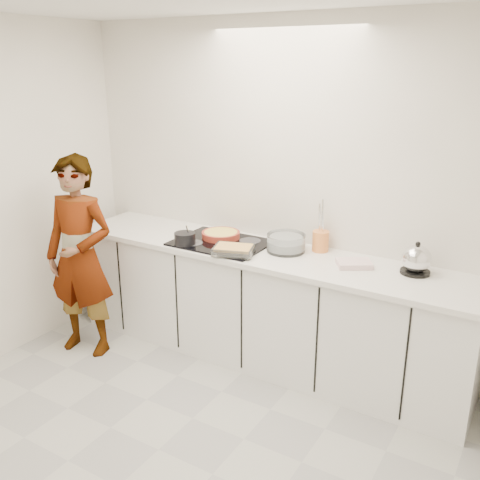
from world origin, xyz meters
The scene contains 13 objects.
floor centered at (0.00, 0.00, 0.00)m, with size 3.60×3.20×0.00m, color #B4B4AC.
wall_back centered at (0.00, 1.60, 1.30)m, with size 3.60×0.00×2.60m, color white.
base_cabinets centered at (0.00, 1.28, 0.43)m, with size 3.20×0.58×0.87m, color white.
countertop centered at (0.00, 1.28, 0.89)m, with size 3.24×0.64×0.04m, color white.
hob centered at (-0.35, 1.26, 0.92)m, with size 0.72×0.54×0.01m, color black.
tart_dish centered at (-0.41, 1.34, 0.95)m, with size 0.39×0.39×0.05m.
saucepan centered at (-0.56, 1.07, 0.97)m, with size 0.19×0.19×0.16m.
baking_dish centered at (-0.12, 1.08, 0.96)m, with size 0.34×0.29×0.06m.
mixing_bowl centered at (0.17, 1.36, 0.97)m, with size 0.33×0.33×0.13m.
tea_towel centered at (0.71, 1.33, 0.93)m, with size 0.23×0.17×0.04m, color white.
kettle centered at (1.11, 1.41, 1.01)m, with size 0.26×0.26×0.23m.
utensil_crock centered at (0.38, 1.50, 0.99)m, with size 0.12×0.12×0.15m, color orange.
cook centered at (-1.29, 0.66, 0.80)m, with size 0.59×0.39×1.61m, color white.
Camera 1 is at (1.83, -2.05, 2.26)m, focal length 40.00 mm.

